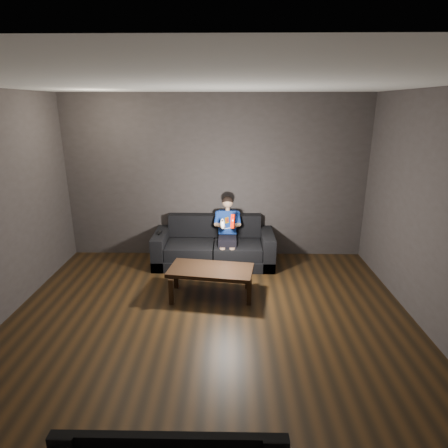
{
  "coord_description": "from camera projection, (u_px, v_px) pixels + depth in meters",
  "views": [
    {
      "loc": [
        0.24,
        -3.64,
        2.51
      ],
      "look_at": [
        0.15,
        1.55,
        0.85
      ],
      "focal_mm": 30.0,
      "sensor_mm": 36.0,
      "label": 1
    }
  ],
  "objects": [
    {
      "name": "child",
      "position": [
        228.0,
        226.0,
        5.99
      ],
      "size": [
        0.43,
        0.52,
        1.05
      ],
      "color": "black",
      "rests_on": "sofa"
    },
    {
      "name": "floor",
      "position": [
        208.0,
        337.0,
        4.24
      ],
      "size": [
        5.0,
        5.0,
        0.0
      ],
      "primitive_type": "plane",
      "color": "black",
      "rests_on": "ground"
    },
    {
      "name": "wii_remote_black",
      "position": [
        160.0,
        233.0,
        6.02
      ],
      "size": [
        0.04,
        0.14,
        0.03
      ],
      "color": "black",
      "rests_on": "sofa"
    },
    {
      "name": "front_wall",
      "position": [
        167.0,
        419.0,
        1.45
      ],
      "size": [
        5.0,
        0.04,
        2.7
      ],
      "primitive_type": "cube",
      "color": "#393331",
      "rests_on": "ground"
    },
    {
      "name": "wii_remote_red",
      "position": [
        233.0,
        221.0,
        5.54
      ],
      "size": [
        0.07,
        0.09,
        0.21
      ],
      "color": "#F01500",
      "rests_on": "child"
    },
    {
      "name": "sofa",
      "position": [
        214.0,
        249.0,
        6.16
      ],
      "size": [
        1.94,
        0.84,
        0.75
      ],
      "color": "black",
      "rests_on": "floor"
    },
    {
      "name": "back_wall",
      "position": [
        216.0,
        178.0,
        6.21
      ],
      "size": [
        5.0,
        0.04,
        2.7
      ],
      "primitive_type": "cube",
      "color": "#393331",
      "rests_on": "ground"
    },
    {
      "name": "ceiling",
      "position": [
        205.0,
        83.0,
        3.42
      ],
      "size": [
        5.0,
        5.0,
        0.02
      ],
      "primitive_type": "cube",
      "color": "white",
      "rests_on": "back_wall"
    },
    {
      "name": "coffee_table",
      "position": [
        211.0,
        272.0,
        5.05
      ],
      "size": [
        1.19,
        0.72,
        0.41
      ],
      "color": "black",
      "rests_on": "floor"
    },
    {
      "name": "nunchuk_white",
      "position": [
        223.0,
        224.0,
        5.56
      ],
      "size": [
        0.08,
        0.11,
        0.16
      ],
      "color": "white",
      "rests_on": "child"
    }
  ]
}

